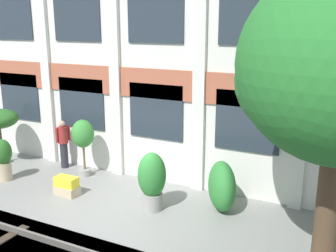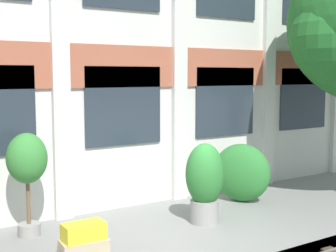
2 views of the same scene
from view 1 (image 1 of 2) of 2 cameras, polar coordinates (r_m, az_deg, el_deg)
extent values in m
plane|color=gray|center=(10.70, -8.28, -12.50)|extent=(80.00, 80.00, 0.00)
cube|color=silver|center=(11.97, -1.21, 10.30)|extent=(14.19, 0.50, 7.89)
cube|color=#AD5B42|center=(11.83, -1.79, 6.13)|extent=(14.19, 0.06, 0.90)
cube|color=silver|center=(14.22, -17.46, 10.33)|extent=(0.36, 0.16, 7.89)
cube|color=silver|center=(12.44, -7.78, 10.33)|extent=(0.36, 0.16, 7.89)
cube|color=silver|center=(11.10, 4.64, 9.91)|extent=(0.36, 0.16, 7.89)
cube|color=silver|center=(10.39, 19.49, 8.80)|extent=(0.36, 0.16, 7.89)
cube|color=#28333D|center=(15.44, -20.73, 4.00)|extent=(1.82, 0.04, 1.70)
cube|color=#28333D|center=(13.53, -12.46, 3.21)|extent=(1.82, 0.04, 1.70)
cube|color=#28333D|center=(11.98, -1.78, 2.10)|extent=(1.82, 0.04, 1.70)
cube|color=#28333D|center=(10.96, 11.41, 0.62)|extent=(1.82, 0.04, 1.70)
cube|color=#28333D|center=(15.23, -21.74, 14.78)|extent=(1.82, 0.04, 1.70)
cube|color=#28333D|center=(13.28, -13.17, 15.57)|extent=(1.82, 0.04, 1.70)
cube|color=#28333D|center=(11.70, -1.90, 16.10)|extent=(1.82, 0.04, 1.70)
cube|color=#28333D|center=(10.65, 12.22, 15.93)|extent=(1.82, 0.04, 1.70)
cube|color=#605B56|center=(9.42, -14.86, -16.39)|extent=(22.19, 0.07, 0.15)
cylinder|color=#4C3826|center=(8.55, 22.31, -9.29)|extent=(0.46, 0.46, 3.09)
sphere|color=#236B28|center=(8.26, 17.09, 6.30)|extent=(2.16, 2.16, 2.16)
cube|color=tan|center=(12.00, -14.47, -9.02)|extent=(0.78, 0.47, 0.26)
cube|color=yellow|center=(11.89, -14.55, -7.81)|extent=(0.67, 0.36, 0.28)
cylinder|color=tan|center=(13.63, -22.64, -6.07)|extent=(0.45, 0.45, 0.58)
ellipsoid|color=#286023|center=(13.43, -22.91, -3.50)|extent=(0.57, 0.57, 0.83)
cylinder|color=gray|center=(10.76, -2.31, -10.82)|extent=(0.56, 0.56, 0.45)
ellipsoid|color=#2D7A33|center=(10.46, -2.36, -7.11)|extent=(0.76, 0.76, 1.23)
cylinder|color=gray|center=(13.30, -11.96, -6.57)|extent=(0.41, 0.41, 0.22)
cylinder|color=brown|center=(13.09, -12.10, -4.02)|extent=(0.07, 0.07, 1.02)
ellipsoid|color=#388438|center=(12.89, -12.27, -1.09)|extent=(0.73, 0.73, 0.91)
cylinder|color=gray|center=(15.32, -22.77, -4.58)|extent=(0.40, 0.40, 0.21)
cylinder|color=#4C3826|center=(15.11, -23.05, -1.89)|extent=(0.07, 0.07, 1.29)
cylinder|color=#282833|center=(14.08, -14.82, -4.11)|extent=(0.26, 0.26, 0.88)
cylinder|color=maroon|center=(13.87, -15.01, -1.27)|extent=(0.34, 0.34, 0.57)
sphere|color=tan|center=(13.77, -15.12, 0.31)|extent=(0.22, 0.22, 0.22)
cylinder|color=maroon|center=(13.78, -15.85, -1.31)|extent=(0.09, 0.09, 0.51)
cylinder|color=maroon|center=(13.95, -14.20, -1.01)|extent=(0.09, 0.09, 0.51)
ellipsoid|color=#2D7A33|center=(10.63, 7.81, -8.64)|extent=(1.28, 1.51, 1.35)
camera|label=2|loc=(10.46, -54.85, -2.35)|focal=50.00mm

